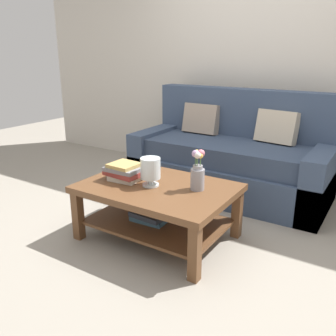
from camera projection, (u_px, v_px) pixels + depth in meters
ground_plane at (185, 227)px, 3.11m from camera, size 10.00×10.00×0.00m
back_wall at (261, 59)px, 4.02m from camera, size 6.40×0.12×2.70m
couch at (232, 159)px, 3.80m from camera, size 1.98×0.90×1.06m
coffee_table at (157, 200)px, 2.85m from camera, size 1.16×0.82×0.45m
book_stack_main at (124, 172)px, 2.91m from camera, size 0.31×0.23×0.14m
glass_hurricane_vase at (150, 169)px, 2.76m from camera, size 0.15×0.15×0.22m
flower_pitcher at (198, 173)px, 2.68m from camera, size 0.11×0.11×0.31m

